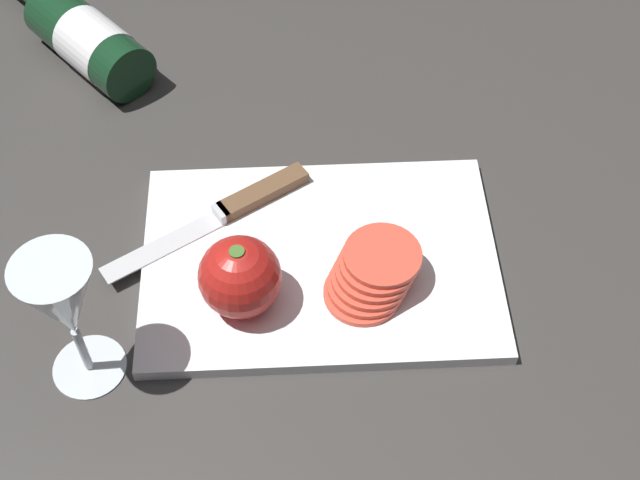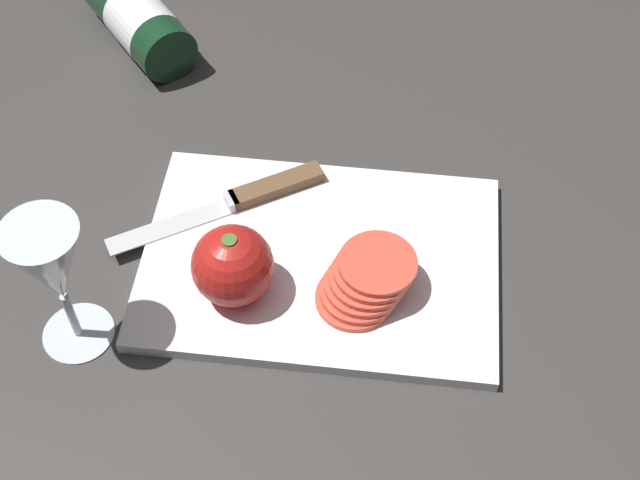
{
  "view_description": "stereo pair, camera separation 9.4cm",
  "coord_description": "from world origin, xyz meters",
  "views": [
    {
      "loc": [
        0.12,
        0.56,
        0.79
      ],
      "look_at": [
        0.09,
        -0.01,
        0.05
      ],
      "focal_mm": 50.0,
      "sensor_mm": 36.0,
      "label": 1
    },
    {
      "loc": [
        0.03,
        0.56,
        0.79
      ],
      "look_at": [
        0.09,
        -0.01,
        0.05
      ],
      "focal_mm": 50.0,
      "sensor_mm": 36.0,
      "label": 2
    }
  ],
  "objects": [
    {
      "name": "whole_tomato",
      "position": [
        0.18,
        0.04,
        0.06
      ],
      "size": [
        0.09,
        0.09,
        0.09
      ],
      "color": "red",
      "rests_on": "cutting_board"
    },
    {
      "name": "ground_plane",
      "position": [
        0.0,
        0.0,
        0.0
      ],
      "size": [
        3.0,
        3.0,
        0.0
      ],
      "primitive_type": "plane",
      "color": "#383533"
    },
    {
      "name": "wine_bottle",
      "position": [
        0.38,
        -0.36,
        0.04
      ],
      "size": [
        0.25,
        0.27,
        0.08
      ],
      "color": "#14381E",
      "rests_on": "ground_plane"
    },
    {
      "name": "wine_glass",
      "position": [
        0.33,
        0.11,
        0.11
      ],
      "size": [
        0.07,
        0.07,
        0.17
      ],
      "color": "silver",
      "rests_on": "ground_plane"
    },
    {
      "name": "knife",
      "position": [
        0.17,
        -0.09,
        0.02
      ],
      "size": [
        0.23,
        0.15,
        0.01
      ],
      "rotation": [
        0.0,
        0.0,
        0.55
      ],
      "color": "silver",
      "rests_on": "cutting_board"
    },
    {
      "name": "tomato_slice_stack_near",
      "position": [
        0.04,
        0.03,
        0.04
      ],
      "size": [
        0.1,
        0.1,
        0.04
      ],
      "color": "#DB4C38",
      "rests_on": "cutting_board"
    },
    {
      "name": "cutting_board",
      "position": [
        0.09,
        -0.01,
        0.01
      ],
      "size": [
        0.38,
        0.27,
        0.02
      ],
      "color": "white",
      "rests_on": "ground_plane"
    }
  ]
}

